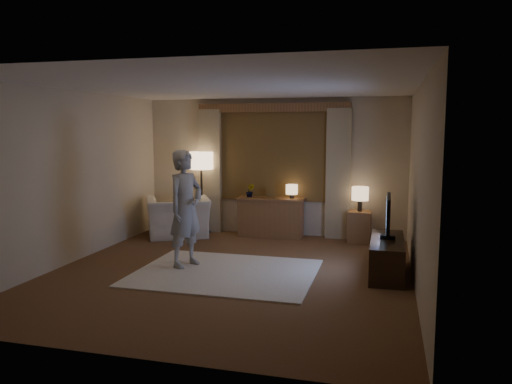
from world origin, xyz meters
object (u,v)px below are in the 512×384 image
(sideboard, at_px, (271,218))
(tv_stand, at_px, (387,257))
(person, at_px, (186,208))
(armchair, at_px, (178,217))
(side_table, at_px, (359,227))

(sideboard, relative_size, tv_stand, 0.86)
(tv_stand, relative_size, person, 0.82)
(armchair, xyz_separation_m, person, (0.96, -1.90, 0.50))
(person, bearing_deg, side_table, -24.70)
(sideboard, bearing_deg, tv_stand, -43.09)
(side_table, xyz_separation_m, person, (-2.37, -2.32, 0.59))
(sideboard, height_order, person, person)
(sideboard, distance_m, tv_stand, 2.93)
(tv_stand, xyz_separation_m, person, (-2.86, -0.37, 0.62))
(armchair, relative_size, tv_stand, 0.81)
(armchair, relative_size, side_table, 2.04)
(armchair, bearing_deg, person, 88.78)
(armchair, distance_m, tv_stand, 4.12)
(person, bearing_deg, sideboard, 3.97)
(tv_stand, distance_m, person, 2.95)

